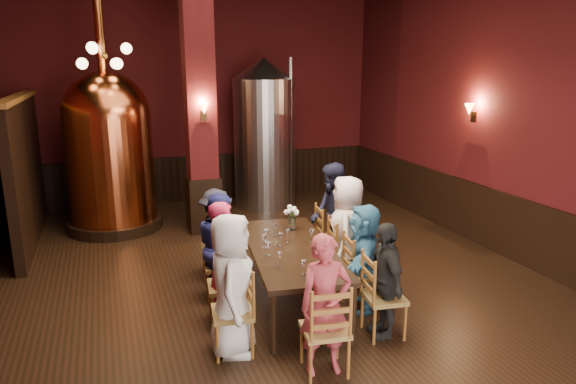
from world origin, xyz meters
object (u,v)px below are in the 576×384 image
object	(u,v)px
person_2	(221,246)
copper_kettle	(110,150)
steel_vessel	(264,133)
dining_table	(291,252)
person_0	(232,285)
person_1	(225,263)
rose_vase	(292,214)

from	to	relation	value
person_2	copper_kettle	size ratio (longest dim) A/B	0.35
steel_vessel	copper_kettle	bearing A→B (deg)	-169.72
dining_table	person_2	distance (m)	0.91
person_0	copper_kettle	size ratio (longest dim) A/B	0.38
person_0	copper_kettle	distance (m)	5.02
dining_table	person_1	world-z (taller)	person_1
person_2	steel_vessel	xyz separation A→B (m)	(1.88, 4.11, 0.84)
person_1	steel_vessel	xyz separation A→B (m)	(1.97, 4.76, 0.81)
person_2	copper_kettle	distance (m)	3.83
dining_table	copper_kettle	size ratio (longest dim) A/B	0.62
steel_vessel	rose_vase	size ratio (longest dim) A/B	8.78
copper_kettle	person_1	bearing A→B (deg)	-74.98
dining_table	person_0	size ratio (longest dim) A/B	1.64
copper_kettle	rose_vase	world-z (taller)	copper_kettle
dining_table	person_1	xyz separation A→B (m)	(-0.89, -0.21, 0.05)
dining_table	person_0	bearing A→B (deg)	-130.36
steel_vessel	rose_vase	world-z (taller)	steel_vessel
dining_table	rose_vase	size ratio (longest dim) A/B	7.11
person_0	person_2	xyz separation A→B (m)	(0.18, 1.32, -0.06)
person_0	person_2	world-z (taller)	person_0
person_1	rose_vase	size ratio (longest dim) A/B	4.20
dining_table	copper_kettle	xyz separation A→B (m)	(-2.01, 3.99, 0.79)
dining_table	rose_vase	xyz separation A→B (m)	(0.26, 0.64, 0.29)
person_0	person_2	bearing A→B (deg)	11.00
copper_kettle	rose_vase	xyz separation A→B (m)	(2.27, -3.35, -0.49)
person_0	steel_vessel	distance (m)	5.86
person_1	person_0	bearing A→B (deg)	-167.84
copper_kettle	steel_vessel	xyz separation A→B (m)	(3.10, 0.56, 0.08)
person_0	copper_kettle	xyz separation A→B (m)	(-1.04, 4.86, 0.71)
copper_kettle	rose_vase	size ratio (longest dim) A/B	11.45
dining_table	person_1	distance (m)	0.91
person_0	rose_vase	size ratio (longest dim) A/B	4.34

